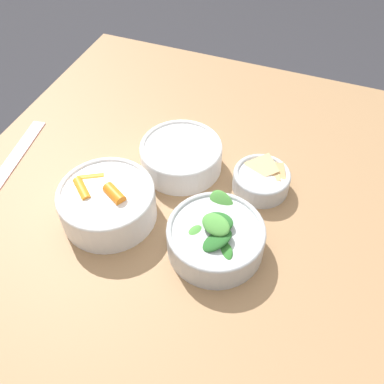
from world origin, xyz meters
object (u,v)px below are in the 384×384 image
(bowl_carrots, at_px, (107,202))
(ruler, at_px, (10,164))
(bowl_cookies, at_px, (262,179))
(bowl_beans_hotdog, at_px, (181,157))
(bowl_greens, at_px, (216,237))

(bowl_carrots, distance_m, ruler, 0.26)
(bowl_carrots, relative_size, bowl_cookies, 1.59)
(bowl_beans_hotdog, bearing_deg, bowl_cookies, -89.67)
(bowl_beans_hotdog, relative_size, ruler, 0.60)
(bowl_carrots, height_order, bowl_greens, bowl_greens)
(bowl_greens, height_order, bowl_beans_hotdog, bowl_greens)
(bowl_greens, distance_m, ruler, 0.47)
(bowl_beans_hotdog, distance_m, ruler, 0.36)
(bowl_carrots, bearing_deg, bowl_cookies, -55.86)
(bowl_cookies, bearing_deg, bowl_carrots, 124.14)
(bowl_beans_hotdog, xyz_separation_m, bowl_cookies, (0.00, -0.17, -0.00))
(ruler, bearing_deg, bowl_cookies, -76.29)
(bowl_carrots, xyz_separation_m, ruler, (0.04, 0.26, -0.04))
(bowl_carrots, bearing_deg, bowl_greens, -89.85)
(bowl_carrots, height_order, bowl_cookies, bowl_carrots)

